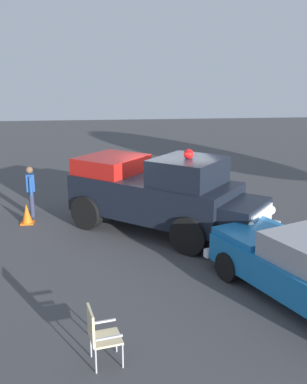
{
  "coord_description": "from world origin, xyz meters",
  "views": [
    {
      "loc": [
        -12.56,
        1.85,
        4.72
      ],
      "look_at": [
        -0.08,
        0.43,
        1.19
      ],
      "focal_mm": 41.29,
      "sensor_mm": 36.0,
      "label": 1
    }
  ],
  "objects_px": {
    "vintage_fire_truck": "(160,193)",
    "lawn_chair_by_car": "(99,332)",
    "lawn_chair_spare": "(152,182)",
    "classic_hot_rod": "(303,266)",
    "traffic_cone": "(27,214)",
    "spectator_standing": "(31,188)"
  },
  "relations": [
    {
      "from": "classic_hot_rod",
      "to": "spectator_standing",
      "type": "distance_m",
      "value": 8.96
    },
    {
      "from": "classic_hot_rod",
      "to": "lawn_chair_spare",
      "type": "xyz_separation_m",
      "value": [
        8.0,
        2.29,
        -0.16
      ]
    },
    {
      "from": "lawn_chair_by_car",
      "to": "traffic_cone",
      "type": "distance_m",
      "value": 7.55
    },
    {
      "from": "vintage_fire_truck",
      "to": "lawn_chair_spare",
      "type": "height_order",
      "value": "vintage_fire_truck"
    },
    {
      "from": "vintage_fire_truck",
      "to": "traffic_cone",
      "type": "xyz_separation_m",
      "value": [
        1.18,
        4.07,
        -0.89
      ]
    },
    {
      "from": "vintage_fire_truck",
      "to": "classic_hot_rod",
      "type": "relative_size",
      "value": 1.26
    },
    {
      "from": "classic_hot_rod",
      "to": "lawn_chair_spare",
      "type": "bearing_deg",
      "value": 15.99
    },
    {
      "from": "lawn_chair_by_car",
      "to": "spectator_standing",
      "type": "xyz_separation_m",
      "value": [
        7.9,
        2.24,
        0.37
      ]
    },
    {
      "from": "vintage_fire_truck",
      "to": "lawn_chair_by_car",
      "type": "distance_m",
      "value": 6.29
    },
    {
      "from": "lawn_chair_by_car",
      "to": "classic_hot_rod",
      "type": "bearing_deg",
      "value": -68.17
    },
    {
      "from": "traffic_cone",
      "to": "lawn_chair_by_car",
      "type": "bearing_deg",
      "value": -162.27
    },
    {
      "from": "spectator_standing",
      "to": "traffic_cone",
      "type": "relative_size",
      "value": 2.64
    },
    {
      "from": "traffic_cone",
      "to": "classic_hot_rod",
      "type": "bearing_deg",
      "value": -130.1
    },
    {
      "from": "classic_hot_rod",
      "to": "traffic_cone",
      "type": "bearing_deg",
      "value": 49.9
    },
    {
      "from": "lawn_chair_spare",
      "to": "traffic_cone",
      "type": "bearing_deg",
      "value": 120.73
    },
    {
      "from": "classic_hot_rod",
      "to": "lawn_chair_spare",
      "type": "relative_size",
      "value": 4.64
    },
    {
      "from": "lawn_chair_by_car",
      "to": "traffic_cone",
      "type": "height_order",
      "value": "lawn_chair_by_car"
    },
    {
      "from": "classic_hot_rod",
      "to": "traffic_cone",
      "type": "xyz_separation_m",
      "value": [
        5.49,
        6.52,
        -0.44
      ]
    },
    {
      "from": "lawn_chair_spare",
      "to": "vintage_fire_truck",
      "type": "bearing_deg",
      "value": 177.6
    },
    {
      "from": "classic_hot_rod",
      "to": "traffic_cone",
      "type": "distance_m",
      "value": 8.54
    },
    {
      "from": "vintage_fire_truck",
      "to": "classic_hot_rod",
      "type": "bearing_deg",
      "value": -150.4
    },
    {
      "from": "vintage_fire_truck",
      "to": "lawn_chair_by_car",
      "type": "xyz_separation_m",
      "value": [
        -6.0,
        1.78,
        -0.61
      ]
    }
  ]
}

